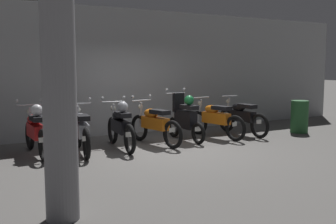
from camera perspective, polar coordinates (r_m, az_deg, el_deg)
The scene contains 11 objects.
ground_plane at distance 8.95m, azimuth 0.17°, elevation -5.39°, with size 80.00×80.00×0.00m, color #565451.
back_wall at distance 11.08m, azimuth -6.48°, elevation 5.72°, with size 16.00×0.30×3.40m, color #9EA0A3.
motorbike_slot_0 at distance 8.77m, azimuth -18.35°, elevation -2.48°, with size 0.59×1.95×1.15m.
motorbike_slot_1 at distance 8.74m, azimuth -12.20°, elevation -2.55°, with size 0.60×1.94×1.15m.
motorbike_slot_2 at distance 9.04m, azimuth -6.81°, elevation -1.92°, with size 0.59×1.95×1.15m.
motorbike_slot_3 at distance 9.47m, azimuth -1.96°, elevation -1.70°, with size 0.60×1.94×1.15m.
motorbike_slot_4 at distance 9.97m, azimuth 2.43°, elevation -0.85°, with size 0.59×1.68×1.29m.
motorbike_slot_5 at distance 10.43m, azimuth 6.77°, elevation -0.99°, with size 0.61×1.93×1.03m.
motorbike_slot_6 at distance 11.01m, azimuth 10.47°, elevation -0.66°, with size 0.56×1.95×1.03m.
support_pillar at distance 4.87m, azimuth -15.29°, elevation 4.47°, with size 0.40×0.40×3.40m, color gray.
trash_bin at distance 11.74m, azimuth 18.24°, elevation -0.63°, with size 0.48×0.48×0.90m, color #26592D.
Camera 1 is at (-4.33, -7.61, 1.86)m, focal length 42.75 mm.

